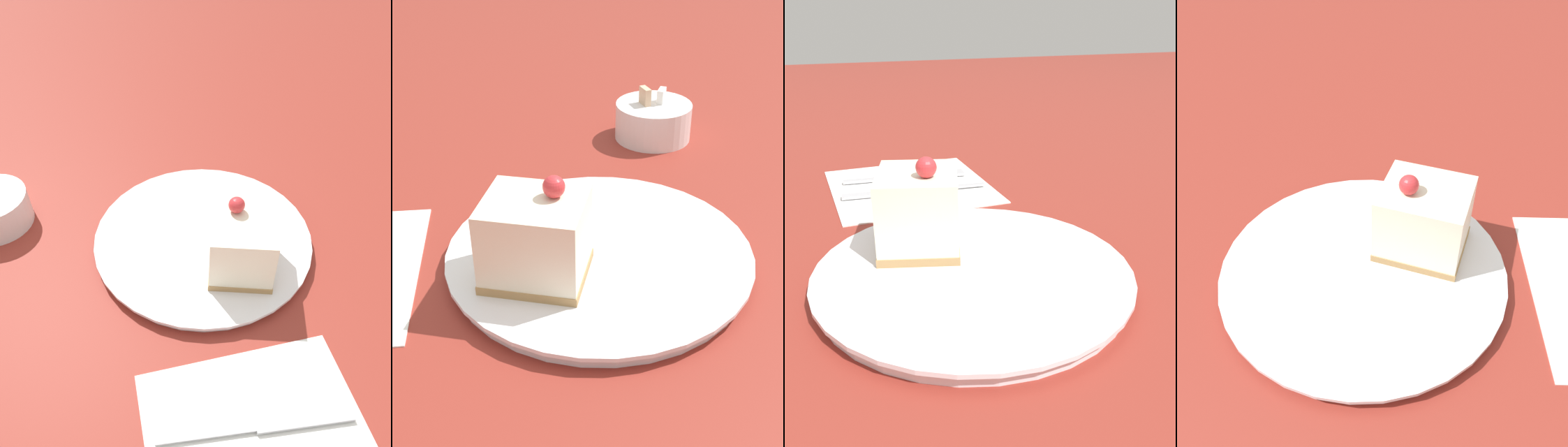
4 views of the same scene
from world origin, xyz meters
The scene contains 4 objects.
ground_plane centered at (0.00, 0.00, 0.00)m, with size 4.00×4.00×0.00m, color maroon.
plate centered at (0.01, 0.02, 0.01)m, with size 0.29×0.29×0.02m.
cake_slice centered at (-0.05, -0.01, 0.05)m, with size 0.10×0.10×0.10m.
sugar_bowl centered at (0.10, 0.30, 0.02)m, with size 0.10×0.10×0.07m.
Camera 2 is at (-0.04, -0.46, 0.35)m, focal length 50.00 mm.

